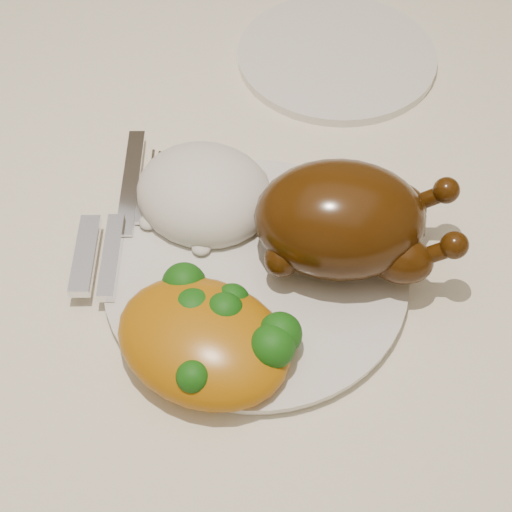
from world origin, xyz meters
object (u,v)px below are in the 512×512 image
(dining_table, at_px, (204,162))
(dinner_plate, at_px, (256,274))
(side_plate, at_px, (337,56))
(roast_chicken, at_px, (345,220))

(dining_table, xyz_separation_m, dinner_plate, (0.13, -0.21, 0.11))
(dinner_plate, bearing_deg, side_plate, 91.66)
(dining_table, relative_size, roast_chicken, 8.57)
(dining_table, distance_m, side_plate, 0.19)
(dinner_plate, height_order, side_plate, same)
(roast_chicken, bearing_deg, dining_table, 124.43)
(dinner_plate, relative_size, roast_chicken, 1.37)
(dining_table, height_order, dinner_plate, dinner_plate)
(dinner_plate, xyz_separation_m, side_plate, (-0.01, 0.31, -0.00))
(side_plate, xyz_separation_m, roast_chicken, (0.07, -0.27, 0.05))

